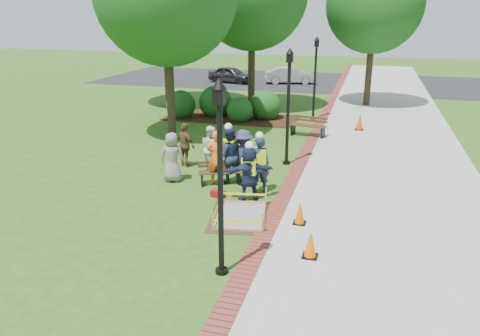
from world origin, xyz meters
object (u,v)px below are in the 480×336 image
(bench_near, at_px, (220,177))
(wet_concrete_pad, at_px, (241,209))
(hivis_worker_a, at_px, (249,171))
(lamp_near, at_px, (220,166))
(hivis_worker_b, at_px, (259,163))
(hivis_worker_c, at_px, (229,154))
(cone_front, at_px, (310,244))

(bench_near, bearing_deg, wet_concrete_pad, -59.67)
(wet_concrete_pad, bearing_deg, hivis_worker_a, 94.43)
(lamp_near, height_order, hivis_worker_b, lamp_near)
(hivis_worker_c, bearing_deg, bench_near, -135.70)
(bench_near, bearing_deg, lamp_near, -71.79)
(hivis_worker_a, bearing_deg, lamp_near, -83.57)
(cone_front, bearing_deg, hivis_worker_c, 127.23)
(lamp_near, distance_m, hivis_worker_c, 5.91)
(cone_front, bearing_deg, hivis_worker_a, 126.65)
(hivis_worker_a, relative_size, hivis_worker_c, 0.90)
(hivis_worker_c, bearing_deg, wet_concrete_pad, -66.19)
(hivis_worker_a, bearing_deg, cone_front, -53.35)
(hivis_worker_b, bearing_deg, hivis_worker_a, -101.10)
(lamp_near, xyz_separation_m, hivis_worker_b, (-0.34, 4.94, -1.51))
(cone_front, xyz_separation_m, hivis_worker_b, (-2.11, 3.74, 0.63))
(hivis_worker_a, bearing_deg, hivis_worker_c, 128.56)
(bench_near, distance_m, hivis_worker_b, 1.62)
(lamp_near, height_order, hivis_worker_a, lamp_near)
(wet_concrete_pad, height_order, lamp_near, lamp_near)
(lamp_near, distance_m, hivis_worker_a, 4.53)
(cone_front, distance_m, hivis_worker_c, 5.47)
(hivis_worker_a, height_order, hivis_worker_c, hivis_worker_c)
(cone_front, bearing_deg, hivis_worker_b, 119.45)
(lamp_near, bearing_deg, hivis_worker_c, 105.27)
(lamp_near, relative_size, hivis_worker_a, 2.32)
(lamp_near, bearing_deg, wet_concrete_pad, 97.29)
(hivis_worker_c, bearing_deg, cone_front, -52.77)
(hivis_worker_b, bearing_deg, cone_front, -60.55)
(wet_concrete_pad, xyz_separation_m, lamp_near, (0.38, -2.96, 2.25))
(wet_concrete_pad, height_order, hivis_worker_c, hivis_worker_c)
(bench_near, relative_size, lamp_near, 0.34)
(bench_near, xyz_separation_m, hivis_worker_a, (1.26, -1.06, 0.67))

